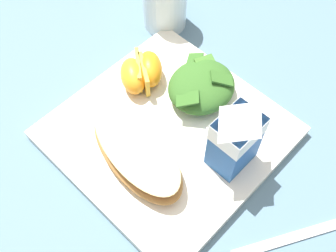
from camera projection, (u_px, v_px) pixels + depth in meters
The scene contains 9 objects.
ground at pixel (168, 136), 0.58m from camera, with size 3.00×3.00×0.00m, color slate.
white_plate at pixel (168, 133), 0.57m from camera, with size 0.28×0.28×0.02m, color white.
cheesy_pizza_bread at pixel (135, 149), 0.53m from camera, with size 0.11×0.18×0.04m.
green_salad_pile at pixel (201, 86), 0.58m from camera, with size 0.11×0.10×0.05m.
milk_carton at pixel (236, 136), 0.49m from camera, with size 0.06×0.04×0.11m.
orange_wedge_front at pixel (148, 69), 0.60m from camera, with size 0.07×0.07×0.04m.
orange_wedge_middle at pixel (134, 76), 0.59m from camera, with size 0.06×0.07×0.04m.
metal_fork at pixel (316, 230), 0.50m from camera, with size 0.17×0.11×0.01m.
drinking_clear_cup at pixel (165, 1), 0.66m from camera, with size 0.07×0.07×0.10m, color silver.
Camera 1 is at (0.21, 0.20, 0.50)m, focal length 43.91 mm.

